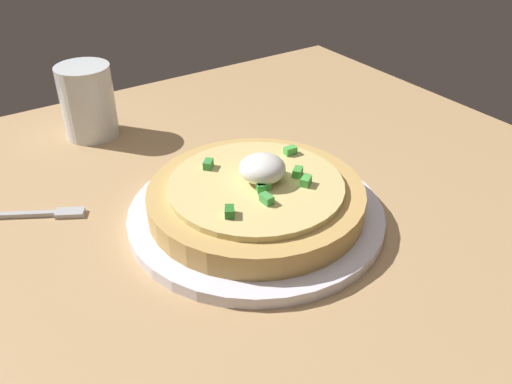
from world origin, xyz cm
name	(u,v)px	position (x,y,z in cm)	size (l,w,h in cm)	color
dining_table	(160,225)	(0.00, 0.00, 1.01)	(96.55, 67.55, 2.02)	tan
plate	(256,214)	(8.00, -5.63, 2.61)	(25.31, 25.31, 1.18)	white
pizza	(256,196)	(8.03, -5.63, 4.76)	(21.19, 21.19, 5.60)	tan
cup_near	(88,105)	(0.90, 21.61, 6.05)	(6.66, 6.66, 9.12)	silver
fork	(41,214)	(-9.75, 6.76, 2.27)	(9.62, 6.04, 0.50)	#B7B7BC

